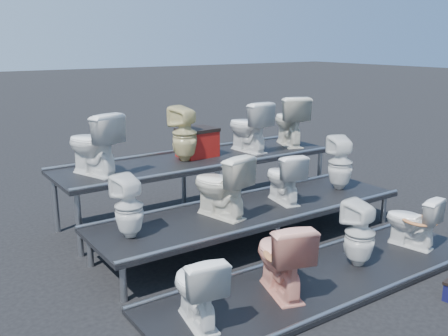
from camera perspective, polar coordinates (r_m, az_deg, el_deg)
ground at (r=6.54m, az=3.27°, el=-8.45°), size 80.00×80.00×0.00m
tier_front at (r=5.65m, az=11.48°, el=-12.27°), size 4.20×1.20×0.06m
tier_mid at (r=6.46m, az=3.30°, el=-6.57°), size 4.20×1.20×0.46m
tier_back at (r=7.41m, az=-2.79°, el=-2.13°), size 4.20×1.20×0.86m
toilet_0 at (r=4.57m, az=-3.12°, el=-13.48°), size 0.50×0.73×0.69m
toilet_1 at (r=5.07m, az=6.56°, el=-10.00°), size 0.65×0.86×0.79m
toilet_2 at (r=5.84m, az=15.25°, el=-7.24°), size 0.37×0.37×0.75m
toilet_3 at (r=6.57m, az=20.68°, el=-5.68°), size 0.49×0.70×0.65m
toilet_4 at (r=5.46m, az=-10.82°, el=-4.37°), size 0.35×0.35×0.69m
toilet_5 at (r=5.98m, az=-0.42°, el=-1.99°), size 0.60×0.84×0.78m
toilet_6 at (r=6.58m, az=6.82°, el=-1.07°), size 0.49×0.71×0.67m
toilet_7 at (r=7.29m, az=13.16°, el=0.57°), size 0.45×0.45×0.76m
toilet_8 at (r=6.55m, az=-14.75°, el=2.70°), size 0.69×0.89×0.81m
toilet_9 at (r=7.10m, az=-4.53°, el=3.93°), size 0.45×0.45×0.78m
toilet_10 at (r=7.71m, az=2.78°, el=4.78°), size 0.48×0.79×0.78m
toilet_11 at (r=8.23m, az=7.51°, el=5.42°), size 0.72×0.91×0.81m
red_crate at (r=7.40m, az=-3.06°, el=2.77°), size 0.54×0.45×0.37m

